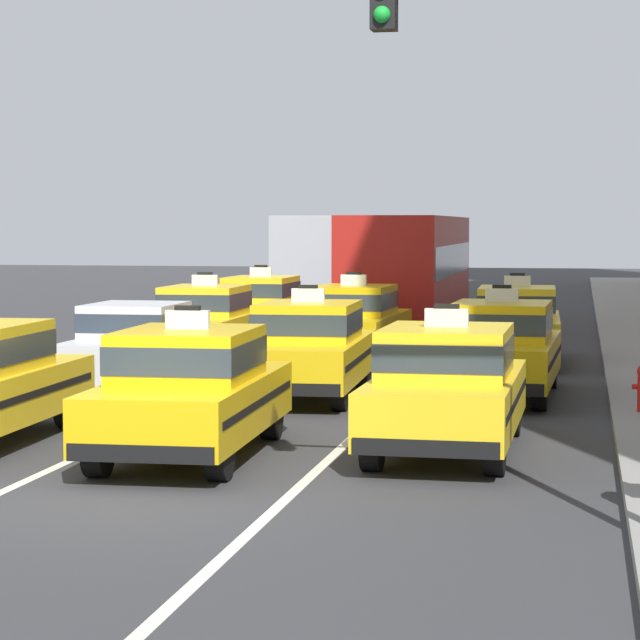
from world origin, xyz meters
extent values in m
plane|color=#353538|center=(0.00, 0.00, 0.00)|extent=(160.00, 160.00, 0.00)
cube|color=silver|center=(-1.60, 20.00, 0.00)|extent=(0.14, 80.00, 0.01)
cube|color=silver|center=(1.60, 20.00, 0.00)|extent=(0.14, 80.00, 0.01)
cylinder|color=black|center=(-2.66, 4.71, 0.32)|extent=(0.26, 0.65, 0.64)
cube|color=black|center=(-3.41, 5.37, 0.42)|extent=(1.71, 0.19, 0.20)
cylinder|color=black|center=(-3.85, 10.57, 0.32)|extent=(0.25, 0.64, 0.64)
cylinder|color=black|center=(-2.41, 10.59, 0.32)|extent=(0.25, 0.64, 0.64)
cylinder|color=black|center=(-3.81, 7.73, 0.32)|extent=(0.25, 0.64, 0.64)
cylinder|color=black|center=(-2.37, 7.75, 0.32)|extent=(0.25, 0.64, 0.64)
cube|color=silver|center=(-3.11, 9.16, 0.65)|extent=(1.82, 4.32, 0.66)
cube|color=silver|center=(-3.11, 9.06, 1.28)|extent=(1.59, 1.92, 0.60)
cube|color=#2D3842|center=(-3.11, 9.06, 1.28)|extent=(1.61, 1.94, 0.33)
cylinder|color=black|center=(-4.09, 15.93, 0.32)|extent=(0.25, 0.64, 0.64)
cylinder|color=black|center=(-2.62, 15.96, 0.32)|extent=(0.25, 0.64, 0.64)
cylinder|color=black|center=(-4.03, 12.87, 0.32)|extent=(0.25, 0.64, 0.64)
cylinder|color=black|center=(-2.55, 12.90, 0.32)|extent=(0.25, 0.64, 0.64)
cube|color=yellow|center=(-3.32, 14.42, 0.67)|extent=(1.89, 4.54, 0.70)
cube|color=black|center=(-3.32, 14.42, 0.72)|extent=(1.91, 4.18, 0.10)
cube|color=yellow|center=(-3.32, 14.27, 1.34)|extent=(1.64, 2.13, 0.64)
cube|color=#2D3842|center=(-3.32, 14.27, 1.34)|extent=(1.66, 2.15, 0.35)
cube|color=white|center=(-3.32, 14.27, 1.78)|extent=(0.56, 0.13, 0.24)
cube|color=black|center=(-3.32, 14.27, 1.93)|extent=(0.32, 0.12, 0.06)
cube|color=black|center=(-3.37, 16.63, 0.42)|extent=(1.71, 0.18, 0.20)
cube|color=black|center=(-3.28, 12.21, 0.42)|extent=(1.71, 0.18, 0.20)
cylinder|color=black|center=(-4.08, 21.24, 0.32)|extent=(0.25, 0.64, 0.64)
cylinder|color=black|center=(-2.60, 21.23, 0.32)|extent=(0.25, 0.64, 0.64)
cylinder|color=black|center=(-4.10, 18.18, 0.32)|extent=(0.25, 0.64, 0.64)
cylinder|color=black|center=(-2.63, 18.17, 0.32)|extent=(0.25, 0.64, 0.64)
cube|color=yellow|center=(-3.35, 19.70, 0.67)|extent=(1.84, 4.52, 0.70)
cube|color=black|center=(-3.35, 19.70, 0.72)|extent=(1.86, 4.16, 0.10)
cube|color=yellow|center=(-3.35, 19.55, 1.34)|extent=(1.62, 2.11, 0.64)
cube|color=#2D3842|center=(-3.35, 19.55, 1.34)|extent=(1.64, 2.13, 0.35)
cube|color=white|center=(-3.35, 19.55, 1.78)|extent=(0.56, 0.13, 0.24)
cube|color=black|center=(-3.35, 19.55, 1.93)|extent=(0.32, 0.11, 0.06)
cube|color=black|center=(-3.33, 21.91, 0.42)|extent=(1.71, 0.16, 0.20)
cube|color=black|center=(-3.37, 17.49, 0.42)|extent=(1.71, 0.16, 0.20)
cylinder|color=black|center=(-4.06, 29.72, 0.32)|extent=(0.26, 0.65, 0.64)
cylinder|color=black|center=(-2.16, 29.66, 0.32)|extent=(0.26, 0.65, 0.64)
cylinder|color=black|center=(-4.17, 25.82, 0.32)|extent=(0.26, 0.65, 0.64)
cylinder|color=black|center=(-2.27, 25.77, 0.32)|extent=(0.26, 0.65, 0.64)
cube|color=maroon|center=(-3.08, 30.67, 1.37)|extent=(2.16, 2.26, 2.10)
cube|color=#2D3842|center=(-3.05, 31.74, 1.67)|extent=(1.93, 0.12, 0.76)
cube|color=#B2B7C1|center=(-3.17, 27.41, 1.92)|extent=(2.45, 5.27, 2.70)
cylinder|color=black|center=(-0.97, 4.23, 0.32)|extent=(0.26, 0.65, 0.64)
cylinder|color=black|center=(0.51, 4.28, 0.32)|extent=(0.26, 0.65, 0.64)
cylinder|color=black|center=(-0.86, 1.17, 0.32)|extent=(0.26, 0.65, 0.64)
cylinder|color=black|center=(0.61, 1.22, 0.32)|extent=(0.26, 0.65, 0.64)
cube|color=yellow|center=(-0.18, 2.72, 0.67)|extent=(1.95, 4.56, 0.70)
cube|color=black|center=(-0.18, 2.72, 0.72)|extent=(1.96, 4.20, 0.10)
cube|color=yellow|center=(-0.17, 2.57, 1.34)|extent=(1.67, 2.15, 0.64)
cube|color=#2D3842|center=(-0.17, 2.57, 1.34)|extent=(1.69, 2.17, 0.35)
cube|color=white|center=(-0.17, 2.57, 1.78)|extent=(0.56, 0.14, 0.24)
cube|color=black|center=(-0.17, 2.57, 1.93)|extent=(0.32, 0.12, 0.06)
cube|color=black|center=(-0.25, 4.93, 0.42)|extent=(1.71, 0.20, 0.20)
cube|color=black|center=(-0.10, 0.51, 0.42)|extent=(1.71, 0.20, 0.20)
cylinder|color=black|center=(-0.66, 10.25, 0.32)|extent=(0.27, 0.65, 0.64)
cylinder|color=black|center=(0.82, 10.31, 0.32)|extent=(0.27, 0.65, 0.64)
cylinder|color=black|center=(-0.54, 7.19, 0.32)|extent=(0.27, 0.65, 0.64)
cylinder|color=black|center=(0.94, 7.25, 0.32)|extent=(0.27, 0.65, 0.64)
cube|color=yellow|center=(0.14, 8.75, 0.67)|extent=(1.98, 4.57, 0.70)
cube|color=black|center=(0.14, 8.75, 0.72)|extent=(1.98, 4.21, 0.10)
cube|color=yellow|center=(0.15, 8.60, 1.34)|extent=(1.68, 2.16, 0.64)
cube|color=#2D3842|center=(0.15, 8.60, 1.34)|extent=(1.70, 2.18, 0.35)
cube|color=white|center=(0.15, 8.60, 1.78)|extent=(0.56, 0.14, 0.24)
cube|color=black|center=(0.15, 8.60, 1.93)|extent=(0.32, 0.12, 0.06)
cube|color=black|center=(0.05, 10.96, 0.42)|extent=(1.71, 0.21, 0.20)
cube|color=black|center=(0.23, 6.54, 0.42)|extent=(1.71, 0.21, 0.20)
cylinder|color=black|center=(-0.84, 16.71, 0.32)|extent=(0.26, 0.65, 0.64)
cylinder|color=black|center=(0.64, 16.66, 0.32)|extent=(0.26, 0.65, 0.64)
cylinder|color=black|center=(-0.94, 13.65, 0.32)|extent=(0.26, 0.65, 0.64)
cylinder|color=black|center=(0.53, 13.60, 0.32)|extent=(0.26, 0.65, 0.64)
cube|color=yellow|center=(-0.15, 15.15, 0.67)|extent=(1.96, 4.56, 0.70)
cube|color=black|center=(-0.15, 15.15, 0.72)|extent=(1.96, 4.20, 0.10)
cube|color=yellow|center=(-0.16, 15.00, 1.34)|extent=(1.67, 2.15, 0.64)
cube|color=#2D3842|center=(-0.16, 15.00, 1.34)|extent=(1.69, 2.18, 0.35)
cube|color=white|center=(-0.16, 15.00, 1.78)|extent=(0.56, 0.14, 0.24)
cube|color=black|center=(-0.16, 15.00, 1.93)|extent=(0.32, 0.12, 0.06)
cube|color=black|center=(-0.07, 17.36, 0.42)|extent=(1.71, 0.20, 0.20)
cube|color=black|center=(-0.23, 12.95, 0.42)|extent=(1.71, 0.20, 0.20)
cylinder|color=black|center=(-1.07, 27.08, 0.32)|extent=(0.25, 0.64, 0.64)
cylinder|color=black|center=(0.93, 27.10, 0.32)|extent=(0.25, 0.64, 0.64)
cylinder|color=black|center=(-1.01, 20.36, 0.32)|extent=(0.25, 0.64, 0.64)
cylinder|color=black|center=(0.99, 20.38, 0.32)|extent=(0.25, 0.64, 0.64)
cube|color=#B21E19|center=(-0.04, 23.73, 1.77)|extent=(2.60, 11.22, 2.90)
cube|color=#2D3842|center=(-0.04, 23.73, 2.02)|extent=(2.61, 10.77, 0.84)
cube|color=black|center=(-0.09, 29.28, 2.97)|extent=(2.13, 0.10, 0.36)
cylinder|color=black|center=(2.30, 5.25, 0.32)|extent=(0.25, 0.64, 0.64)
cylinder|color=black|center=(3.78, 5.23, 0.32)|extent=(0.25, 0.64, 0.64)
cylinder|color=black|center=(2.26, 2.19, 0.32)|extent=(0.25, 0.64, 0.64)
cylinder|color=black|center=(3.74, 2.17, 0.32)|extent=(0.25, 0.64, 0.64)
cube|color=yellow|center=(3.02, 3.71, 0.67)|extent=(1.86, 4.52, 0.70)
cube|color=black|center=(3.02, 3.71, 0.72)|extent=(1.87, 4.16, 0.10)
cube|color=yellow|center=(3.02, 3.56, 1.34)|extent=(1.63, 2.12, 0.64)
cube|color=#2D3842|center=(3.02, 3.56, 1.34)|extent=(1.65, 2.14, 0.35)
cube|color=white|center=(3.02, 3.56, 1.78)|extent=(0.56, 0.13, 0.24)
cube|color=black|center=(3.02, 3.56, 1.93)|extent=(0.32, 0.11, 0.06)
cube|color=black|center=(3.05, 5.92, 0.42)|extent=(1.71, 0.16, 0.20)
cube|color=black|center=(2.99, 1.50, 0.42)|extent=(1.71, 0.16, 0.20)
cylinder|color=black|center=(2.71, 10.97, 0.32)|extent=(0.26, 0.65, 0.64)
cylinder|color=black|center=(4.18, 10.93, 0.32)|extent=(0.26, 0.65, 0.64)
cylinder|color=black|center=(2.61, 7.92, 0.32)|extent=(0.26, 0.65, 0.64)
cylinder|color=black|center=(4.09, 7.87, 0.32)|extent=(0.26, 0.65, 0.64)
cube|color=yellow|center=(3.40, 9.42, 0.67)|extent=(1.94, 4.55, 0.70)
cube|color=black|center=(3.40, 9.42, 0.72)|extent=(1.95, 4.19, 0.10)
cube|color=yellow|center=(3.39, 9.27, 1.34)|extent=(1.66, 2.15, 0.64)
cube|color=#2D3842|center=(3.39, 9.27, 1.34)|extent=(1.68, 2.17, 0.35)
cube|color=white|center=(3.39, 9.27, 1.78)|extent=(0.56, 0.14, 0.24)
cube|color=black|center=(3.39, 9.27, 1.93)|extent=(0.32, 0.12, 0.06)
cube|color=black|center=(3.47, 11.63, 0.42)|extent=(1.71, 0.19, 0.20)
cube|color=black|center=(3.33, 7.21, 0.42)|extent=(1.71, 0.19, 0.20)
cylinder|color=black|center=(2.60, 16.72, 0.32)|extent=(0.26, 0.65, 0.64)
cylinder|color=black|center=(4.07, 16.76, 0.32)|extent=(0.26, 0.65, 0.64)
cylinder|color=black|center=(2.68, 13.66, 0.32)|extent=(0.26, 0.65, 0.64)
cylinder|color=black|center=(4.16, 13.70, 0.32)|extent=(0.26, 0.65, 0.64)
cube|color=yellow|center=(3.38, 15.21, 0.67)|extent=(1.92, 4.55, 0.70)
cube|color=black|center=(3.38, 15.21, 0.72)|extent=(1.93, 4.19, 0.10)
cube|color=yellow|center=(3.38, 15.06, 1.34)|extent=(1.66, 2.14, 0.64)
cube|color=#2D3842|center=(3.38, 15.06, 1.34)|extent=(1.68, 2.16, 0.35)
cube|color=white|center=(3.38, 15.06, 1.78)|extent=(0.56, 0.14, 0.24)
cube|color=black|center=(3.38, 15.06, 1.93)|extent=(0.32, 0.12, 0.06)
cube|color=black|center=(3.32, 17.42, 0.42)|extent=(1.71, 0.19, 0.20)
cube|color=black|center=(3.44, 13.00, 0.42)|extent=(1.71, 0.19, 0.20)
cylinder|color=red|center=(5.55, 7.01, 0.53)|extent=(0.10, 0.08, 0.08)
sphere|color=green|center=(2.85, -1.07, 4.95)|extent=(0.16, 0.16, 0.16)
camera|label=1|loc=(4.72, -13.57, 2.98)|focal=74.59mm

